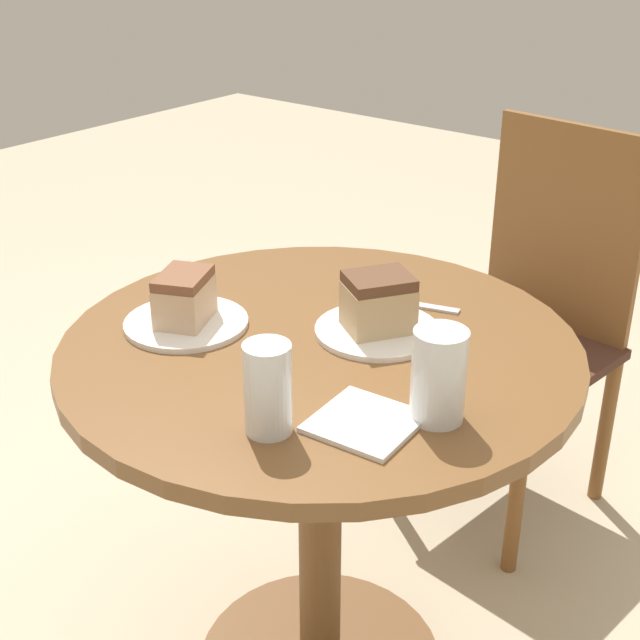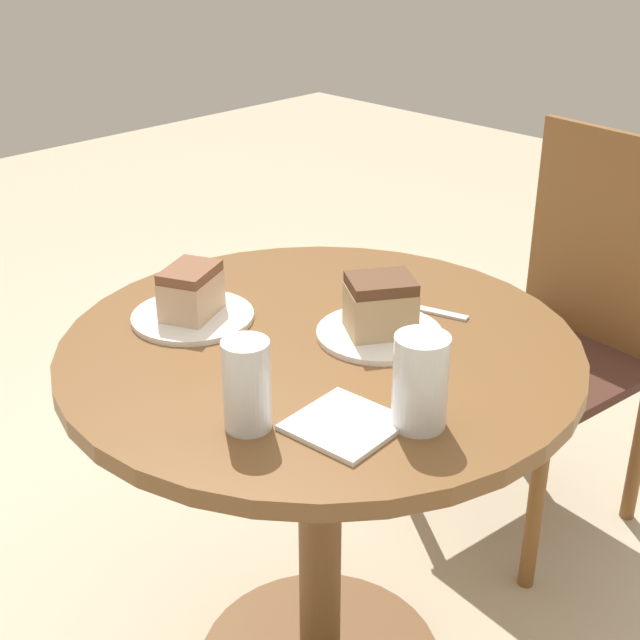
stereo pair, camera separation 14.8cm
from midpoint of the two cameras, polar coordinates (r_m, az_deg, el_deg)
table at (r=1.59m, az=2.68°, el=-7.62°), size 0.88×0.88×0.75m
chair at (r=2.21m, az=16.92°, el=-0.87°), size 0.47×0.48×0.95m
plate_near at (r=1.52m, az=6.61°, el=-0.94°), size 0.22×0.22×0.01m
plate_far at (r=1.57m, az=-5.51°, el=0.16°), size 0.22×0.22×0.01m
cake_slice_near at (r=1.49m, az=6.72°, el=0.89°), size 0.13×0.14×0.10m
cake_slice_far at (r=1.55m, az=-5.58°, el=1.79°), size 0.12×0.13×0.09m
glass_lemonade at (r=1.26m, az=9.79°, el=-4.33°), size 0.08×0.08×0.14m
glass_water at (r=1.23m, az=-1.29°, el=-4.64°), size 0.07×0.07×0.13m
napkin_stack at (r=1.27m, az=4.96°, el=-6.78°), size 0.15×0.15×0.01m
fork at (r=1.62m, az=9.21°, el=0.63°), size 0.17×0.06×0.00m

